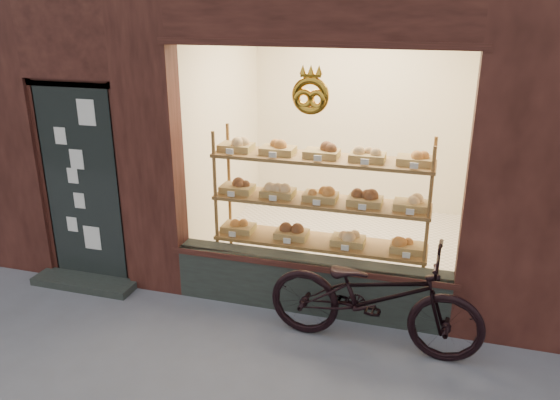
% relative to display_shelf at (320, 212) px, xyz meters
% --- Properties ---
extents(display_shelf, '(2.20, 0.45, 1.70)m').
position_rel_display_shelf_xyz_m(display_shelf, '(0.00, 0.00, 0.00)').
color(display_shelf, brown).
rests_on(display_shelf, ground).
extents(bicycle, '(1.92, 0.77, 0.99)m').
position_rel_display_shelf_xyz_m(bicycle, '(0.68, -0.87, -0.39)').
color(bicycle, black).
rests_on(bicycle, ground).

